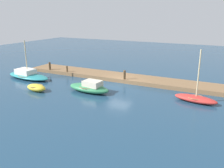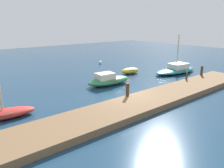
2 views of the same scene
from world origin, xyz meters
name	(u,v)px [view 1 (image 1 of 2)]	position (x,y,z in m)	size (l,w,h in m)	color
ground_plane	(120,84)	(0.00, 0.00, 0.00)	(84.00, 84.00, 0.00)	navy
dock_platform	(127,78)	(0.00, -2.07, 0.23)	(27.43, 3.25, 0.45)	brown
rowboat_red	(196,98)	(-8.61, 2.12, 0.35)	(4.02, 1.95, 4.78)	#B72D28
dinghy_yellow	(36,87)	(6.62, 6.18, 0.37)	(2.53, 1.56, 0.72)	gold
motorboat_green	(89,87)	(1.52, 3.99, 0.50)	(4.77, 2.21, 1.25)	#2D7A4C
sailboat_teal	(28,75)	(11.19, 2.84, 0.43)	(6.58, 2.84, 4.66)	teal
mooring_post_west	(125,75)	(-0.29, -0.70, 0.98)	(0.27, 0.27, 1.05)	#47331E
mooring_post_mid_west	(67,69)	(7.87, -0.70, 0.84)	(0.19, 0.19, 0.78)	#47331E
mooring_post_mid_east	(50,66)	(10.73, -0.70, 0.95)	(0.27, 0.27, 1.00)	#47331E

